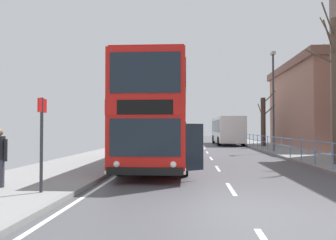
% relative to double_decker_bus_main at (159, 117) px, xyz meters
% --- Properties ---
extents(ground, '(15.80, 140.00, 0.20)m').
position_rel_double_decker_bus_main_xyz_m(ground, '(1.98, -8.18, -2.29)').
color(ground, '#4B4B50').
extents(double_decker_bus_main, '(3.39, 10.78, 4.45)m').
position_rel_double_decker_bus_main_xyz_m(double_decker_bus_main, '(0.00, 0.00, 0.00)').
color(double_decker_bus_main, red).
rests_on(double_decker_bus_main, ground).
extents(background_bus_far_lane, '(2.87, 9.70, 2.98)m').
position_rel_double_decker_bus_main_xyz_m(background_bus_far_lane, '(5.46, 20.83, -0.69)').
color(background_bus_far_lane, white).
rests_on(background_bus_far_lane, ground).
extents(pedestrian_railing_far_kerb, '(0.05, 33.14, 1.10)m').
position_rel_double_decker_bus_main_xyz_m(pedestrian_railing_far_kerb, '(7.15, 5.43, -1.46)').
color(pedestrian_railing_far_kerb, '#598CC6').
rests_on(pedestrian_railing_far_kerb, ground).
extents(bus_stop_sign_near, '(0.08, 0.44, 2.44)m').
position_rel_double_decker_bus_main_xyz_m(bus_stop_sign_near, '(-2.32, -7.16, -0.68)').
color(bus_stop_sign_near, '#2D2D33').
rests_on(bus_stop_sign_near, ground).
extents(street_lamp_far_side, '(0.28, 0.60, 7.29)m').
position_rel_double_decker_bus_main_xyz_m(street_lamp_far_side, '(7.56, 8.95, 2.06)').
color(street_lamp_far_side, '#38383D').
rests_on(street_lamp_far_side, ground).
extents(bare_tree_far_00, '(1.46, 2.64, 7.34)m').
position_rel_double_decker_bus_main_xyz_m(bare_tree_far_00, '(8.24, 0.25, 1.32)').
color(bare_tree_far_00, brown).
rests_on(bare_tree_far_00, ground).
extents(bare_tree_far_01, '(1.88, 2.56, 5.28)m').
position_rel_double_decker_bus_main_xyz_m(bare_tree_far_01, '(8.25, 15.51, 0.17)').
color(bare_tree_far_01, '#423328').
rests_on(bare_tree_far_01, ground).
extents(background_building_00, '(10.08, 12.10, 9.12)m').
position_rel_double_decker_bus_main_xyz_m(background_building_00, '(20.03, 29.99, 2.26)').
color(background_building_00, '#B2A899').
rests_on(background_building_00, ground).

